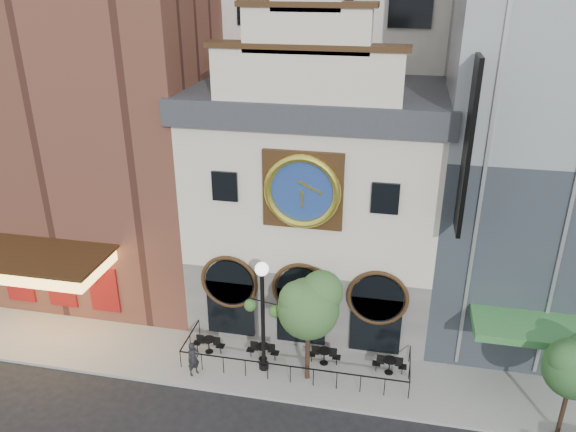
% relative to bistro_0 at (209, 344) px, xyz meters
% --- Properties ---
extents(ground, '(120.00, 120.00, 0.00)m').
position_rel_bistro_0_xyz_m(ground, '(4.37, -2.56, -0.61)').
color(ground, black).
rests_on(ground, ground).
extents(sidewalk, '(44.00, 5.00, 0.15)m').
position_rel_bistro_0_xyz_m(sidewalk, '(4.37, -0.06, -0.54)').
color(sidewalk, gray).
rests_on(sidewalk, ground).
extents(clock_building, '(12.60, 8.78, 18.65)m').
position_rel_bistro_0_xyz_m(clock_building, '(4.37, 5.26, 6.07)').
color(clock_building, '#605E5B').
rests_on(clock_building, ground).
extents(theater_building, '(14.00, 15.60, 25.00)m').
position_rel_bistro_0_xyz_m(theater_building, '(-8.63, 7.40, 11.99)').
color(theater_building, brown).
rests_on(theater_building, ground).
extents(cafe_railing, '(10.60, 2.60, 0.90)m').
position_rel_bistro_0_xyz_m(cafe_railing, '(4.37, -0.06, -0.01)').
color(cafe_railing, black).
rests_on(cafe_railing, sidewalk).
extents(bistro_0, '(1.58, 0.68, 0.90)m').
position_rel_bistro_0_xyz_m(bistro_0, '(0.00, 0.00, 0.00)').
color(bistro_0, black).
rests_on(bistro_0, sidewalk).
extents(bistro_1, '(1.58, 0.68, 0.90)m').
position_rel_bistro_0_xyz_m(bistro_1, '(2.74, 0.01, 0.00)').
color(bistro_1, black).
rests_on(bistro_1, sidewalk).
extents(bistro_2, '(1.58, 0.68, 0.90)m').
position_rel_bistro_0_xyz_m(bistro_2, '(5.68, 0.28, 0.00)').
color(bistro_2, black).
rests_on(bistro_2, sidewalk).
extents(bistro_3, '(1.58, 0.68, 0.90)m').
position_rel_bistro_0_xyz_m(bistro_3, '(8.76, 0.21, 0.00)').
color(bistro_3, black).
rests_on(bistro_3, sidewalk).
extents(pedestrian, '(0.70, 0.74, 1.70)m').
position_rel_bistro_0_xyz_m(pedestrian, '(-0.13, -1.70, 0.39)').
color(pedestrian, black).
rests_on(pedestrian, sidewalk).
extents(lamppost, '(1.79, 0.84, 5.69)m').
position_rel_bistro_0_xyz_m(lamppost, '(2.95, -0.66, 3.05)').
color(lamppost, black).
rests_on(lamppost, sidewalk).
extents(tree_left, '(2.83, 2.73, 5.45)m').
position_rel_bistro_0_xyz_m(tree_left, '(5.12, -0.86, 3.53)').
color(tree_left, '#382619').
rests_on(tree_left, sidewalk).
extents(tree_right, '(2.45, 2.36, 4.71)m').
position_rel_bistro_0_xyz_m(tree_right, '(15.70, -2.13, 2.99)').
color(tree_right, '#382619').
rests_on(tree_right, sidewalk).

